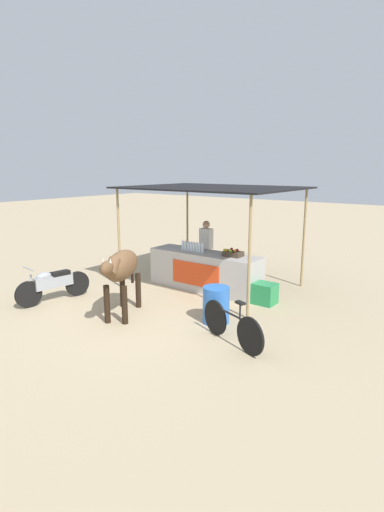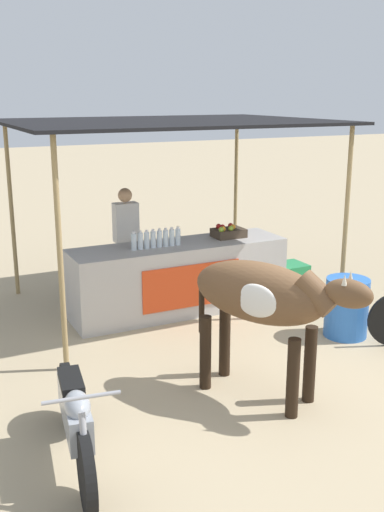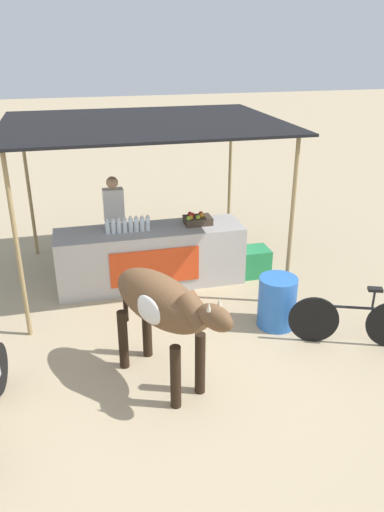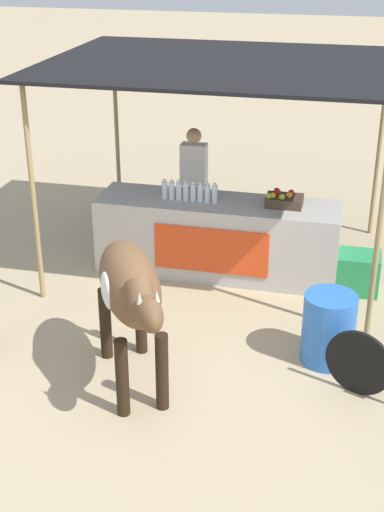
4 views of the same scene
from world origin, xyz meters
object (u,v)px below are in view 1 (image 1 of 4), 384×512
(stall_counter, at_px, (205,271))
(cooler_box, at_px, (263,293))
(water_barrel, at_px, (216,305))
(motorcycle_parked, at_px, (53,284))
(vendor_behind_counter, at_px, (206,250))
(cow, at_px, (121,268))
(fruit_crate, at_px, (233,253))
(bicycle_leaning, at_px, (232,325))

(stall_counter, xyz_separation_m, cooler_box, (1.70, -0.10, -0.24))
(water_barrel, relative_size, motorcycle_parked, 0.41)
(vendor_behind_counter, height_order, cow, vendor_behind_counter)
(water_barrel, xyz_separation_m, motorcycle_parked, (-3.75, -1.19, 0.06))
(cooler_box, height_order, cow, cow)
(stall_counter, bearing_deg, vendor_behind_counter, 122.73)
(fruit_crate, xyz_separation_m, motorcycle_parked, (-3.05, -2.96, -0.61))
(stall_counter, bearing_deg, fruit_crate, 3.65)
(cooler_box, relative_size, bicycle_leaning, 0.38)
(vendor_behind_counter, relative_size, bicycle_leaning, 1.06)
(cooler_box, bearing_deg, fruit_crate, 170.77)
(cooler_box, xyz_separation_m, motorcycle_parked, (-3.96, -2.81, 0.19))
(vendor_behind_counter, xyz_separation_m, motorcycle_parked, (-1.77, -3.66, -0.42))
(stall_counter, relative_size, fruit_crate, 6.82)
(cow, bearing_deg, vendor_behind_counter, 93.29)
(vendor_behind_counter, height_order, bicycle_leaning, vendor_behind_counter)
(vendor_behind_counter, height_order, cooler_box, vendor_behind_counter)
(fruit_crate, bearing_deg, bicycle_leaning, -58.84)
(water_barrel, distance_m, cow, 2.09)
(stall_counter, bearing_deg, water_barrel, -49.05)
(fruit_crate, xyz_separation_m, bicycle_leaning, (1.48, -2.45, -0.68))
(fruit_crate, height_order, vendor_behind_counter, vendor_behind_counter)
(vendor_behind_counter, distance_m, water_barrel, 3.20)
(vendor_behind_counter, bearing_deg, stall_counter, -57.27)
(cooler_box, bearing_deg, vendor_behind_counter, 158.76)
(vendor_behind_counter, bearing_deg, cow, -86.71)
(stall_counter, height_order, vendor_behind_counter, vendor_behind_counter)
(stall_counter, distance_m, vendor_behind_counter, 0.97)
(stall_counter, height_order, water_barrel, stall_counter)
(bicycle_leaning, bearing_deg, cooler_box, 103.96)
(cow, bearing_deg, water_barrel, 25.83)
(cow, bearing_deg, stall_counter, 83.55)
(cow, height_order, bicycle_leaning, cow)
(stall_counter, height_order, cooler_box, stall_counter)
(motorcycle_parked, bearing_deg, cooler_box, 35.36)
(stall_counter, xyz_separation_m, fruit_crate, (0.79, 0.05, 0.55))
(stall_counter, xyz_separation_m, motorcycle_parked, (-2.26, -2.91, -0.05))
(cow, distance_m, bicycle_leaning, 2.66)
(vendor_behind_counter, xyz_separation_m, cow, (0.19, -3.33, 0.18))
(cooler_box, relative_size, motorcycle_parked, 0.33)
(stall_counter, bearing_deg, motorcycle_parked, -127.82)
(fruit_crate, bearing_deg, water_barrel, -68.48)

